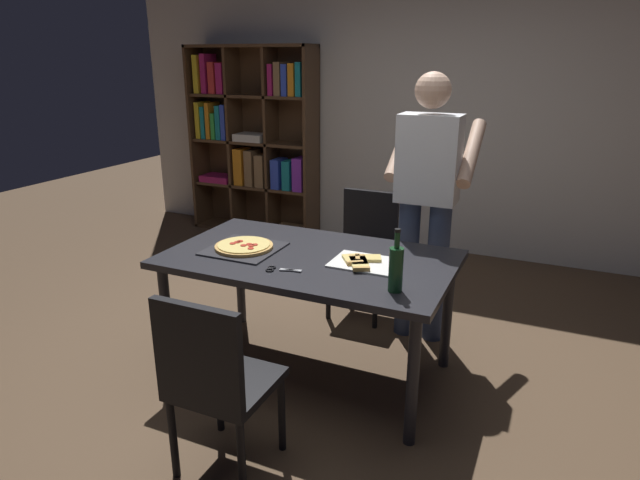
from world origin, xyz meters
The scene contains 11 objects.
ground_plane centered at (0.00, 0.00, 0.00)m, with size 12.00×12.00×0.00m, color brown.
back_wall centered at (0.00, 2.60, 1.40)m, with size 6.40×0.10×2.80m, color silver.
dining_table centered at (0.00, 0.00, 0.68)m, with size 1.63×0.95×0.75m.
chair_near_camera centered at (0.00, -0.96, 0.51)m, with size 0.42×0.42×0.90m.
chair_far_side centered at (0.00, 0.96, 0.51)m, with size 0.42×0.42×0.90m.
bookshelf centered at (-1.78, 2.38, 1.01)m, with size 1.40×0.35×1.95m.
person_serving_pizza centered at (0.49, 0.74, 1.00)m, with size 0.55×0.54×1.75m.
pepperoni_pizza_on_tray centered at (-0.40, -0.06, 0.77)m, with size 0.40×0.40×0.04m.
pizza_slices_on_towel centered at (0.32, 0.00, 0.76)m, with size 0.36×0.30×0.03m.
wine_bottle centered at (0.59, -0.27, 0.87)m, with size 0.07×0.07×0.32m.
kitchen_scissors centered at (-0.06, -0.27, 0.76)m, with size 0.20×0.09×0.01m.
Camera 1 is at (1.26, -2.65, 1.83)m, focal length 30.71 mm.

